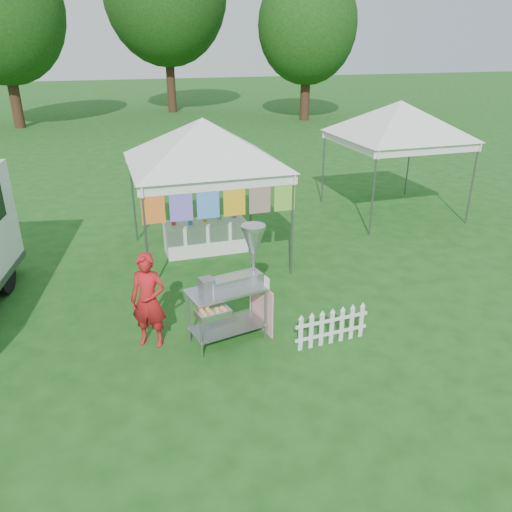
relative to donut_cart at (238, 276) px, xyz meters
name	(u,v)px	position (x,y,z in m)	size (l,w,h in m)	color
ground	(255,338)	(0.24, -0.10, -1.09)	(120.00, 120.00, 0.00)	#194B15
canopy_main	(202,118)	(0.24, 3.40, 1.90)	(4.24, 4.24, 3.45)	#59595E
canopy_right	(401,101)	(5.74, 4.90, 1.90)	(4.24, 4.24, 3.45)	#59595E
tree_right	(308,25)	(10.24, 21.90, 4.09)	(5.60, 5.60, 8.42)	#341E13
donut_cart	(238,276)	(0.00, 0.00, 0.00)	(1.35, 1.14, 1.85)	gray
vendor	(149,301)	(-1.35, 0.24, -0.32)	(0.56, 0.37, 1.53)	#B3161B
picket_fence	(332,327)	(1.34, -0.61, -0.80)	(1.26, 0.11, 0.56)	white
display_table	(206,236)	(0.27, 3.69, -0.74)	(1.80, 0.70, 0.71)	white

